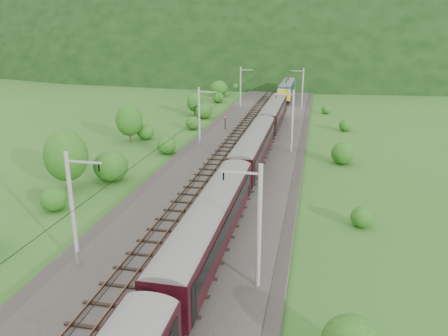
# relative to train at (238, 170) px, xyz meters

# --- Properties ---
(ground) EXTENTS (600.00, 600.00, 0.00)m
(ground) POSITION_rel_train_xyz_m (-2.40, -13.62, -3.28)
(ground) COLOR #2B581B
(ground) RESTS_ON ground
(railbed) EXTENTS (14.00, 220.00, 0.30)m
(railbed) POSITION_rel_train_xyz_m (-2.40, -3.62, -3.13)
(railbed) COLOR #38332D
(railbed) RESTS_ON ground
(track_left) EXTENTS (2.40, 220.00, 0.27)m
(track_left) POSITION_rel_train_xyz_m (-4.80, -3.62, -2.91)
(track_left) COLOR brown
(track_left) RESTS_ON railbed
(track_right) EXTENTS (2.40, 220.00, 0.27)m
(track_right) POSITION_rel_train_xyz_m (-0.00, -3.62, -2.91)
(track_right) COLOR brown
(track_right) RESTS_ON railbed
(catenary_left) EXTENTS (2.54, 192.28, 8.00)m
(catenary_left) POSITION_rel_train_xyz_m (-8.52, 18.38, 1.22)
(catenary_left) COLOR gray
(catenary_left) RESTS_ON railbed
(catenary_right) EXTENTS (2.54, 192.28, 8.00)m
(catenary_right) POSITION_rel_train_xyz_m (3.72, 18.38, 1.22)
(catenary_right) COLOR gray
(catenary_right) RESTS_ON railbed
(overhead_wires) EXTENTS (4.83, 198.00, 0.03)m
(overhead_wires) POSITION_rel_train_xyz_m (-2.40, -3.62, 3.82)
(overhead_wires) COLOR black
(overhead_wires) RESTS_ON ground
(mountain_main) EXTENTS (504.00, 360.00, 244.00)m
(mountain_main) POSITION_rel_train_xyz_m (-2.40, 246.38, -3.28)
(mountain_main) COLOR black
(mountain_main) RESTS_ON ground
(mountain_ridge) EXTENTS (336.00, 280.00, 132.00)m
(mountain_ridge) POSITION_rel_train_xyz_m (-122.40, 286.38, -3.28)
(mountain_ridge) COLOR black
(mountain_ridge) RESTS_ON ground
(train) EXTENTS (2.74, 132.33, 4.75)m
(train) POSITION_rel_train_xyz_m (0.00, 0.00, 0.00)
(train) COLOR black
(train) RESTS_ON ground
(hazard_post_near) EXTENTS (0.14, 0.14, 1.36)m
(hazard_post_near) POSITION_rel_train_xyz_m (-2.63, 52.72, -2.30)
(hazard_post_near) COLOR red
(hazard_post_near) RESTS_ON railbed
(hazard_post_far) EXTENTS (0.17, 0.17, 1.57)m
(hazard_post_far) POSITION_rel_train_xyz_m (-2.20, 16.29, -2.20)
(hazard_post_far) COLOR red
(hazard_post_far) RESTS_ON railbed
(signal) EXTENTS (0.23, 0.23, 2.10)m
(signal) POSITION_rel_train_xyz_m (-7.30, 29.13, -1.75)
(signal) COLOR black
(signal) RESTS_ON railbed
(vegetation_left) EXTENTS (10.71, 147.40, 6.33)m
(vegetation_left) POSITION_rel_train_xyz_m (-16.62, 4.30, -1.01)
(vegetation_left) COLOR #184D14
(vegetation_left) RESTS_ON ground
(vegetation_right) EXTENTS (6.19, 101.25, 2.59)m
(vegetation_right) POSITION_rel_train_xyz_m (9.44, -8.22, -2.18)
(vegetation_right) COLOR #184D14
(vegetation_right) RESTS_ON ground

